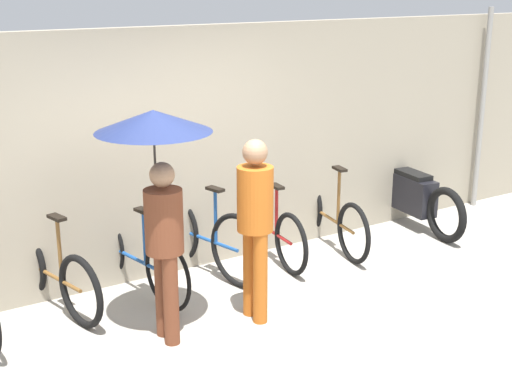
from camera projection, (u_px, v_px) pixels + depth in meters
name	position (u px, v px, depth m)	size (l,w,h in m)	color
ground_plane	(262.00, 352.00, 5.89)	(30.00, 30.00, 0.00)	#9E998E
back_wall	(155.00, 156.00, 7.13)	(13.28, 0.12, 2.53)	gray
parked_bicycle_1	(52.00, 274.00, 6.56)	(0.53, 1.60, 1.04)	black
parked_bicycle_2	(134.00, 256.00, 6.94)	(0.49, 1.78, 1.03)	black
parked_bicycle_3	(204.00, 237.00, 7.36)	(0.55, 1.72, 1.02)	black
parked_bicycle_4	(268.00, 227.00, 7.79)	(0.44, 1.66, 1.09)	black
parked_bicycle_5	(330.00, 216.00, 8.15)	(0.50, 1.74, 1.05)	black
pedestrian_leading	(157.00, 164.00, 5.75)	(0.96, 0.96, 1.96)	brown
pedestrian_center	(255.00, 217.00, 6.21)	(0.32, 0.32, 1.66)	#B25619
motorcycle	(412.00, 196.00, 8.82)	(0.58, 1.94, 0.90)	black
awning_pole	(482.00, 110.00, 9.35)	(0.07, 0.07, 2.63)	gray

